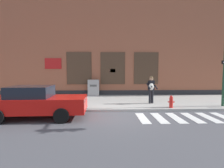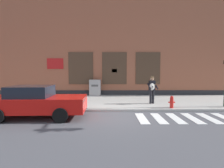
{
  "view_description": "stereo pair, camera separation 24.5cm",
  "coord_description": "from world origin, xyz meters",
  "px_view_note": "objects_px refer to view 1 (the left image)",
  "views": [
    {
      "loc": [
        -0.55,
        -8.53,
        2.23
      ],
      "look_at": [
        -0.24,
        1.16,
        1.51
      ],
      "focal_mm": 28.0,
      "sensor_mm": 36.0,
      "label": 1
    },
    {
      "loc": [
        -0.3,
        -8.53,
        2.23
      ],
      "look_at": [
        -0.24,
        1.16,
        1.51
      ],
      "focal_mm": 28.0,
      "sensor_mm": 36.0,
      "label": 2
    }
  ],
  "objects_px": {
    "red_car": "(36,102)",
    "utility_box": "(94,88)",
    "busker": "(151,88)",
    "fire_hydrant": "(171,102)"
  },
  "relations": [
    {
      "from": "red_car",
      "to": "utility_box",
      "type": "height_order",
      "value": "red_car"
    },
    {
      "from": "red_car",
      "to": "utility_box",
      "type": "xyz_separation_m",
      "value": [
        2.25,
        6.46,
        0.05
      ]
    },
    {
      "from": "utility_box",
      "to": "busker",
      "type": "bearing_deg",
      "value": -42.13
    },
    {
      "from": "red_car",
      "to": "busker",
      "type": "bearing_deg",
      "value": 24.69
    },
    {
      "from": "fire_hydrant",
      "to": "red_car",
      "type": "bearing_deg",
      "value": -167.98
    },
    {
      "from": "red_car",
      "to": "fire_hydrant",
      "type": "bearing_deg",
      "value": 12.02
    },
    {
      "from": "busker",
      "to": "utility_box",
      "type": "distance_m",
      "value": 5.37
    },
    {
      "from": "red_car",
      "to": "fire_hydrant",
      "type": "xyz_separation_m",
      "value": [
        7.03,
        1.5,
        -0.29
      ]
    },
    {
      "from": "fire_hydrant",
      "to": "utility_box",
      "type": "bearing_deg",
      "value": 133.92
    },
    {
      "from": "busker",
      "to": "utility_box",
      "type": "relative_size",
      "value": 1.28
    }
  ]
}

